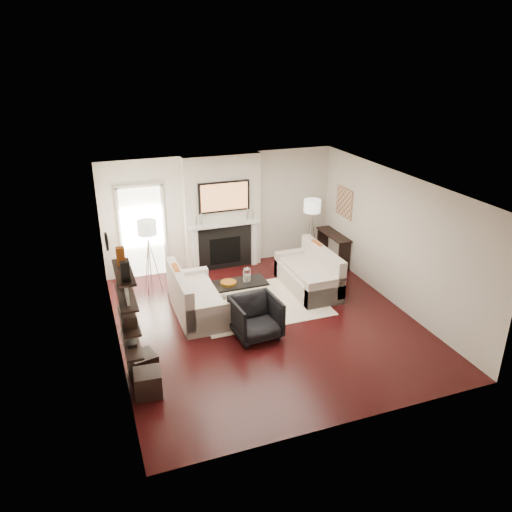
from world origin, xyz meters
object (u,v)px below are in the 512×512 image
object	(u,v)px
coffee_table	(240,283)
loveseat_left_base	(198,304)
lamp_left_shade	(147,228)
loveseat_right_base	(308,280)
ottoman_near	(143,365)
lamp_right_shade	(312,206)
armchair	(256,316)

from	to	relation	value
coffee_table	loveseat_left_base	bearing A→B (deg)	-165.43
loveseat_left_base	lamp_left_shade	world-z (taller)	lamp_left_shade
loveseat_right_base	ottoman_near	xyz separation A→B (m)	(-3.83, -1.94, -0.01)
ottoman_near	loveseat_right_base	bearing A→B (deg)	26.83
loveseat_left_base	lamp_right_shade	distance (m)	3.78
loveseat_right_base	coffee_table	world-z (taller)	same
loveseat_left_base	armchair	bearing A→B (deg)	-55.49
loveseat_right_base	armchair	xyz separation A→B (m)	(-1.72, -1.42, 0.20)
lamp_right_shade	ottoman_near	xyz separation A→B (m)	(-4.52, -3.25, -1.25)
lamp_left_shade	armchair	bearing A→B (deg)	-59.40
armchair	lamp_right_shade	distance (m)	3.79
armchair	lamp_left_shade	xyz separation A→B (m)	(-1.49, 2.52, 1.04)
coffee_table	lamp_left_shade	size ratio (longest dim) A/B	2.75
armchair	lamp_right_shade	xyz separation A→B (m)	(2.41, 2.74, 1.04)
lamp_left_shade	ottoman_near	xyz separation A→B (m)	(-0.62, -3.04, -1.25)
loveseat_right_base	ottoman_near	distance (m)	4.29
loveseat_left_base	lamp_right_shade	xyz separation A→B (m)	(3.21, 1.57, 1.24)
lamp_left_shade	lamp_right_shade	world-z (taller)	same
ottoman_near	loveseat_left_base	bearing A→B (deg)	52.13
armchair	lamp_right_shade	size ratio (longest dim) A/B	2.07
loveseat_right_base	armchair	world-z (taller)	armchair
loveseat_right_base	lamp_left_shade	world-z (taller)	lamp_left_shade
armchair	lamp_left_shade	bearing A→B (deg)	116.26
lamp_left_shade	loveseat_left_base	bearing A→B (deg)	-63.05
loveseat_right_base	lamp_right_shade	bearing A→B (deg)	62.26
loveseat_right_base	ottoman_near	world-z (taller)	loveseat_right_base
loveseat_right_base	armchair	size ratio (longest dim) A/B	2.17
coffee_table	lamp_right_shade	size ratio (longest dim) A/B	2.75
lamp_left_shade	ottoman_near	bearing A→B (deg)	-101.54
ottoman_near	lamp_right_shade	bearing A→B (deg)	35.73
loveseat_left_base	ottoman_near	world-z (taller)	loveseat_left_base
coffee_table	ottoman_near	bearing A→B (deg)	-139.64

